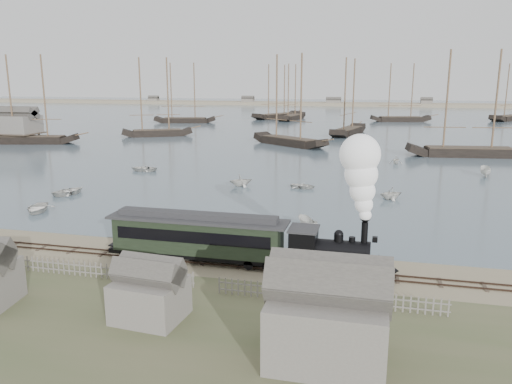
# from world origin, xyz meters

# --- Properties ---
(ground) EXTENTS (600.00, 600.00, 0.00)m
(ground) POSITION_xyz_m (0.00, 0.00, 0.00)
(ground) COLOR tan
(ground) RESTS_ON ground
(harbor_water) EXTENTS (600.00, 336.00, 0.06)m
(harbor_water) POSITION_xyz_m (0.00, 170.00, 0.03)
(harbor_water) COLOR #4A5D6A
(harbor_water) RESTS_ON ground
(rail_track) EXTENTS (120.00, 1.80, 0.16)m
(rail_track) POSITION_xyz_m (0.00, -2.00, 0.04)
(rail_track) COLOR #36261D
(rail_track) RESTS_ON ground
(picket_fence_west) EXTENTS (19.00, 0.10, 1.20)m
(picket_fence_west) POSITION_xyz_m (-6.50, -7.00, 0.00)
(picket_fence_west) COLOR slate
(picket_fence_west) RESTS_ON ground
(picket_fence_east) EXTENTS (15.00, 0.10, 1.20)m
(picket_fence_east) POSITION_xyz_m (12.50, -7.50, 0.00)
(picket_fence_east) COLOR slate
(picket_fence_east) RESTS_ON ground
(shed_mid) EXTENTS (4.00, 3.50, 3.60)m
(shed_mid) POSITION_xyz_m (2.00, -12.00, 0.00)
(shed_mid) COLOR slate
(shed_mid) RESTS_ON ground
(shed_right) EXTENTS (6.00, 5.00, 5.10)m
(shed_right) POSITION_xyz_m (13.00, -14.00, 0.00)
(shed_right) COLOR slate
(shed_right) RESTS_ON ground
(far_spit) EXTENTS (500.00, 20.00, 1.80)m
(far_spit) POSITION_xyz_m (0.00, 250.00, 0.00)
(far_spit) COLOR tan
(far_spit) RESTS_ON ground
(locomotive) EXTENTS (8.21, 3.07, 10.24)m
(locomotive) POSITION_xyz_m (13.66, -2.00, 4.71)
(locomotive) COLOR black
(locomotive) RESTS_ON ground
(passenger_coach) EXTENTS (14.64, 2.82, 3.56)m
(passenger_coach) POSITION_xyz_m (1.43, -2.00, 2.24)
(passenger_coach) COLOR black
(passenger_coach) RESTS_ON ground
(beached_dinghy) EXTENTS (5.10, 5.42, 0.91)m
(beached_dinghy) POSITION_xyz_m (2.63, 0.75, 0.46)
(beached_dinghy) COLOR silver
(beached_dinghy) RESTS_ON ground
(rowboat_0) EXTENTS (5.06, 4.35, 0.88)m
(rowboat_0) POSITION_xyz_m (-21.23, 8.28, 0.50)
(rowboat_0) COLOR silver
(rowboat_0) RESTS_ON harbor_water
(rowboat_1) EXTENTS (4.03, 4.17, 1.68)m
(rowboat_1) POSITION_xyz_m (-2.90, 26.76, 0.90)
(rowboat_1) COLOR silver
(rowboat_1) RESTS_ON harbor_water
(rowboat_2) EXTENTS (3.35, 2.78, 1.24)m
(rowboat_2) POSITION_xyz_m (8.84, 8.57, 0.68)
(rowboat_2) COLOR silver
(rowboat_2) RESTS_ON harbor_water
(rowboat_3) EXTENTS (2.91, 3.71, 0.70)m
(rowboat_3) POSITION_xyz_m (5.64, 27.38, 0.41)
(rowboat_3) COLOR silver
(rowboat_3) RESTS_ON harbor_water
(rowboat_4) EXTENTS (3.70, 3.85, 1.56)m
(rowboat_4) POSITION_xyz_m (16.99, 23.64, 0.84)
(rowboat_4) COLOR silver
(rowboat_4) RESTS_ON harbor_water
(rowboat_5) EXTENTS (3.94, 1.84, 1.47)m
(rowboat_5) POSITION_xyz_m (31.18, 42.48, 0.80)
(rowboat_5) COLOR silver
(rowboat_5) RESTS_ON harbor_water
(rowboat_6) EXTENTS (3.16, 4.35, 0.89)m
(rowboat_6) POSITION_xyz_m (-21.20, 34.33, 0.50)
(rowboat_6) COLOR silver
(rowboat_6) RESTS_ON harbor_water
(rowboat_7) EXTENTS (2.86, 2.54, 1.39)m
(rowboat_7) POSITION_xyz_m (18.40, 51.14, 0.75)
(rowboat_7) COLOR silver
(rowboat_7) RESTS_ON harbor_water
(rowboat_8) EXTENTS (5.06, 4.29, 0.89)m
(rowboat_8) POSITION_xyz_m (-22.90, 16.76, 0.51)
(rowboat_8) COLOR silver
(rowboat_8) RESTS_ON harbor_water
(schooner_0) EXTENTS (20.57, 9.17, 20.00)m
(schooner_0) POSITION_xyz_m (-61.73, 60.86, 10.06)
(schooner_0) COLOR black
(schooner_0) RESTS_ON harbor_water
(schooner_1) EXTENTS (17.53, 11.96, 20.00)m
(schooner_1) POSITION_xyz_m (-40.33, 81.38, 10.06)
(schooner_1) COLOR black
(schooner_1) RESTS_ON harbor_water
(schooner_2) EXTENTS (19.06, 15.82, 20.00)m
(schooner_2) POSITION_xyz_m (-4.03, 71.57, 10.06)
(schooner_2) COLOR black
(schooner_2) RESTS_ON harbor_water
(schooner_3) EXTENTS (9.29, 21.60, 20.00)m
(schooner_3) POSITION_xyz_m (7.45, 97.41, 10.06)
(schooner_3) COLOR black
(schooner_3) RESTS_ON harbor_water
(schooner_4) EXTENTS (23.57, 8.25, 20.00)m
(schooner_4) POSITION_xyz_m (32.24, 63.49, 10.06)
(schooner_4) COLOR black
(schooner_4) RESTS_ON harbor_water
(schooner_6) EXTENTS (20.96, 9.24, 20.00)m
(schooner_6) POSITION_xyz_m (-48.72, 121.73, 10.06)
(schooner_6) COLOR black
(schooner_6) RESTS_ON harbor_water
(schooner_7) EXTENTS (16.33, 23.70, 20.00)m
(schooner_7) POSITION_xyz_m (-22.25, 149.11, 10.06)
(schooner_7) COLOR black
(schooner_7) RESTS_ON harbor_water
(schooner_8) EXTENTS (20.93, 9.28, 20.00)m
(schooner_8) POSITION_xyz_m (22.56, 144.11, 10.06)
(schooner_8) COLOR black
(schooner_8) RESTS_ON harbor_water
(schooner_10) EXTENTS (7.93, 21.69, 20.00)m
(schooner_10) POSITION_xyz_m (-15.67, 143.62, 10.06)
(schooner_10) COLOR black
(schooner_10) RESTS_ON harbor_water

